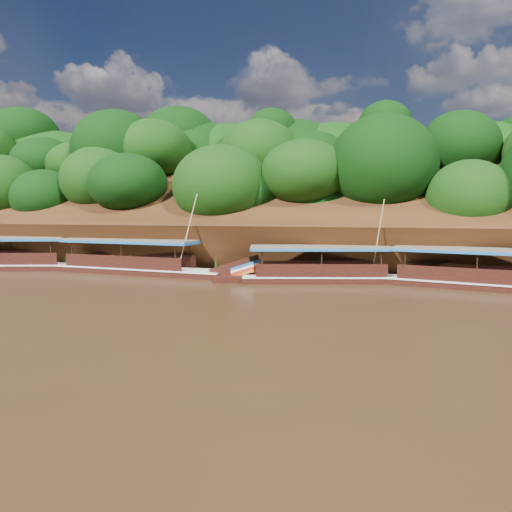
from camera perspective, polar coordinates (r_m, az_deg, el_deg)
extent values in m
plane|color=black|center=(27.43, 2.73, -5.10)|extent=(160.00, 160.00, 0.00)
cube|color=black|center=(42.77, 7.23, 3.40)|extent=(120.00, 16.12, 13.64)
cube|color=black|center=(52.91, 8.60, -0.02)|extent=(120.00, 24.00, 12.00)
ellipsoid|color=#0D3709|center=(60.18, -21.83, 8.89)|extent=(20.00, 10.00, 8.00)
ellipsoid|color=#0D3709|center=(42.99, -0.92, 3.45)|extent=(18.00, 8.00, 6.40)
ellipsoid|color=#0D3709|center=(49.86, 8.38, 10.23)|extent=(24.00, 11.00, 8.40)
cube|color=black|center=(34.22, 25.37, -3.51)|extent=(13.30, 5.37, 0.92)
cube|color=silver|center=(34.16, 25.40, -2.78)|extent=(13.31, 5.43, 0.10)
cube|color=brown|center=(34.00, 24.16, 0.69)|extent=(10.61, 5.01, 0.12)
cube|color=#185DA1|center=(34.01, 24.15, 0.48)|extent=(10.61, 5.01, 0.18)
cube|color=black|center=(34.49, 8.53, -2.97)|extent=(12.21, 5.04, 0.90)
cube|color=silver|center=(34.43, 8.54, -2.26)|extent=(12.23, 5.11, 0.10)
cube|color=black|center=(35.94, 19.32, -1.75)|extent=(3.17, 2.29, 1.70)
cube|color=#185DA1|center=(36.15, 20.46, -1.26)|extent=(1.85, 2.03, 0.62)
cube|color=red|center=(36.19, 20.44, -1.80)|extent=(1.85, 2.03, 0.62)
cube|color=brown|center=(34.12, 7.34, 1.05)|extent=(9.76, 4.73, 0.12)
cube|color=#185DA1|center=(34.13, 7.34, 0.84)|extent=(9.76, 4.73, 0.18)
cylinder|color=tan|center=(34.12, 13.76, 2.01)|extent=(0.80, 0.73, 5.14)
cube|color=black|center=(39.38, -13.13, -2.00)|extent=(14.42, 3.94, 0.97)
cube|color=silver|center=(39.33, -13.14, -1.33)|extent=(14.43, 4.01, 0.11)
cube|color=black|center=(35.43, -2.36, -1.45)|extent=(3.53, 2.14, 1.91)
cube|color=#185DA1|center=(35.05, -1.03, -0.99)|extent=(1.94, 2.03, 0.71)
cube|color=red|center=(35.09, -1.03, -1.59)|extent=(1.94, 2.03, 0.71)
cube|color=brown|center=(39.64, -14.27, 1.80)|extent=(11.39, 3.95, 0.13)
cube|color=#185DA1|center=(39.65, -14.27, 1.62)|extent=(11.39, 3.95, 0.19)
cylinder|color=tan|center=(36.65, -7.83, 2.76)|extent=(1.49, 0.44, 5.50)
cube|color=black|center=(45.41, -25.80, -1.42)|extent=(12.91, 5.91, 0.99)
cube|color=silver|center=(45.36, -25.83, -0.83)|extent=(12.93, 5.98, 0.11)
cube|color=black|center=(42.89, -17.08, -0.46)|extent=(3.42, 2.59, 1.83)
cube|color=#185DA1|center=(42.65, -16.06, -0.02)|extent=(2.04, 2.25, 0.66)
cube|color=red|center=(42.69, -16.05, -0.51)|extent=(2.04, 2.25, 0.66)
cube|color=brown|center=(45.53, -26.86, 1.90)|extent=(10.36, 5.48, 0.13)
cube|color=#185DA1|center=(45.53, -26.85, 1.73)|extent=(10.36, 5.48, 0.20)
cone|color=#1E5B16|center=(43.86, -20.32, -0.51)|extent=(1.50, 1.50, 1.42)
cone|color=#1E5B16|center=(40.86, -13.76, -0.53)|extent=(1.50, 1.50, 1.72)
cone|color=#1E5B16|center=(37.95, -3.65, -0.96)|extent=(1.50, 1.50, 1.55)
cone|color=#1E5B16|center=(36.48, 8.43, -1.16)|extent=(1.50, 1.50, 1.69)
cone|color=#1E5B16|center=(36.03, 17.89, -1.24)|extent=(1.50, 1.50, 1.96)
cone|color=#1E5B16|center=(37.33, 27.20, -1.79)|extent=(1.50, 1.50, 1.40)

